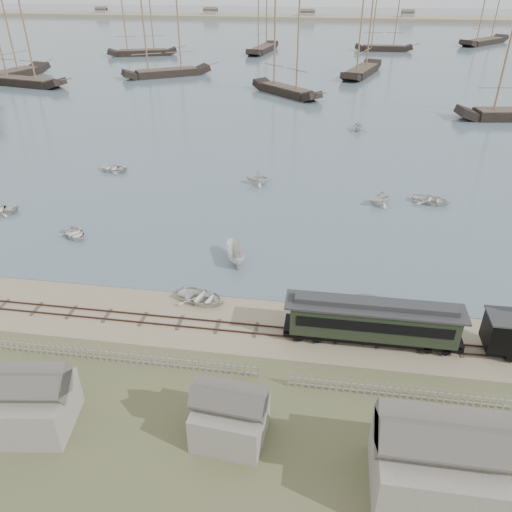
# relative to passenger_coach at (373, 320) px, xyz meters

# --- Properties ---
(ground) EXTENTS (600.00, 600.00, 0.00)m
(ground) POSITION_rel_passenger_coach_xyz_m (-10.55, 2.00, -1.97)
(ground) COLOR tan
(ground) RESTS_ON ground
(harbor_water) EXTENTS (600.00, 336.00, 0.06)m
(harbor_water) POSITION_rel_passenger_coach_xyz_m (-10.55, 172.00, -1.94)
(harbor_water) COLOR slate
(harbor_water) RESTS_ON ground
(rail_track) EXTENTS (120.00, 1.80, 0.16)m
(rail_track) POSITION_rel_passenger_coach_xyz_m (-10.55, 0.00, -1.93)
(rail_track) COLOR #3A261F
(rail_track) RESTS_ON ground
(picket_fence_west) EXTENTS (19.00, 0.10, 1.20)m
(picket_fence_west) POSITION_rel_passenger_coach_xyz_m (-17.05, -5.00, -1.97)
(picket_fence_west) COLOR gray
(picket_fence_west) RESTS_ON ground
(picket_fence_east) EXTENTS (15.00, 0.10, 1.20)m
(picket_fence_east) POSITION_rel_passenger_coach_xyz_m (1.95, -5.50, -1.97)
(picket_fence_east) COLOR gray
(picket_fence_east) RESTS_ON ground
(shed_left) EXTENTS (5.00, 4.00, 4.10)m
(shed_left) POSITION_rel_passenger_coach_xyz_m (-20.55, -11.00, -1.97)
(shed_left) COLOR gray
(shed_left) RESTS_ON ground
(shed_mid) EXTENTS (4.00, 3.50, 3.60)m
(shed_mid) POSITION_rel_passenger_coach_xyz_m (-8.55, -10.00, -1.97)
(shed_mid) COLOR gray
(shed_mid) RESTS_ON ground
(shed_right) EXTENTS (6.00, 5.00, 5.10)m
(shed_right) POSITION_rel_passenger_coach_xyz_m (2.45, -12.00, -1.97)
(shed_right) COLOR gray
(shed_right) RESTS_ON ground
(far_spit) EXTENTS (500.00, 20.00, 1.80)m
(far_spit) POSITION_rel_passenger_coach_xyz_m (-10.55, 252.00, -1.97)
(far_spit) COLOR tan
(far_spit) RESTS_ON ground
(passenger_coach) EXTENTS (12.74, 2.46, 3.09)m
(passenger_coach) POSITION_rel_passenger_coach_xyz_m (0.00, 0.00, 0.00)
(passenger_coach) COLOR black
(passenger_coach) RESTS_ON ground
(beached_dinghy) EXTENTS (4.14, 4.95, 0.88)m
(beached_dinghy) POSITION_rel_passenger_coach_xyz_m (-13.55, 2.99, -1.53)
(beached_dinghy) COLOR silver
(beached_dinghy) RESTS_ON ground
(rowboat_0) EXTENTS (4.17, 4.33, 0.73)m
(rowboat_0) POSITION_rel_passenger_coach_xyz_m (-29.14, 12.09, -1.54)
(rowboat_0) COLOR silver
(rowboat_0) RESTS_ON harbor_water
(rowboat_1) EXTENTS (2.98, 3.42, 1.74)m
(rowboat_1) POSITION_rel_passenger_coach_xyz_m (-12.50, 28.94, -1.04)
(rowboat_1) COLOR silver
(rowboat_1) RESTS_ON harbor_water
(rowboat_2) EXTENTS (4.35, 2.77, 1.57)m
(rowboat_2) POSITION_rel_passenger_coach_xyz_m (-11.99, 9.77, -1.12)
(rowboat_2) COLOR silver
(rowboat_2) RESTS_ON harbor_water
(rowboat_3) EXTENTS (4.11, 4.93, 0.88)m
(rowboat_3) POSITION_rel_passenger_coach_xyz_m (8.18, 26.09, -1.47)
(rowboat_3) COLOR silver
(rowboat_3) RESTS_ON harbor_water
(rowboat_4) EXTENTS (4.03, 4.13, 1.65)m
(rowboat_4) POSITION_rel_passenger_coach_xyz_m (2.25, 24.88, -1.08)
(rowboat_4) COLOR silver
(rowboat_4) RESTS_ON harbor_water
(rowboat_6) EXTENTS (3.30, 4.27, 0.82)m
(rowboat_6) POSITION_rel_passenger_coach_xyz_m (-32.75, 30.59, -1.50)
(rowboat_6) COLOR silver
(rowboat_6) RESTS_ON harbor_water
(rowboat_7) EXTENTS (3.66, 3.28, 1.72)m
(rowboat_7) POSITION_rel_passenger_coach_xyz_m (0.43, 54.70, -1.05)
(rowboat_7) COLOR silver
(rowboat_7) RESTS_ON harbor_water
(schooner_0) EXTENTS (21.98, 9.35, 20.00)m
(schooner_0) POSITION_rel_passenger_coach_xyz_m (-74.64, 79.94, 8.09)
(schooner_0) COLOR black
(schooner_0) RESTS_ON harbor_water
(schooner_1) EXTENTS (21.02, 15.82, 20.00)m
(schooner_1) POSITION_rel_passenger_coach_xyz_m (-45.38, 95.46, 8.09)
(schooner_1) COLOR black
(schooner_1) RESTS_ON harbor_water
(schooner_2) EXTENTS (16.56, 15.84, 20.00)m
(schooner_2) POSITION_rel_passenger_coach_xyz_m (-14.12, 79.42, 8.09)
(schooner_2) COLOR black
(schooner_2) RESTS_ON harbor_water
(schooner_3) EXTENTS (11.78, 23.16, 20.00)m
(schooner_3) POSITION_rel_passenger_coach_xyz_m (2.59, 104.69, 8.09)
(schooner_3) COLOR black
(schooner_3) RESTS_ON harbor_water
(schooner_6) EXTENTS (21.18, 11.18, 20.00)m
(schooner_6) POSITION_rel_passenger_coach_xyz_m (-62.68, 126.11, 8.09)
(schooner_6) COLOR black
(schooner_6) RESTS_ON harbor_water
(schooner_7) EXTENTS (8.51, 22.11, 20.00)m
(schooner_7) POSITION_rel_passenger_coach_xyz_m (-27.28, 138.45, 8.09)
(schooner_7) COLOR black
(schooner_7) RESTS_ON harbor_water
(schooner_8) EXTENTS (18.06, 4.65, 20.00)m
(schooner_8) POSITION_rel_passenger_coach_xyz_m (10.78, 146.48, 8.09)
(schooner_8) COLOR black
(schooner_8) RESTS_ON harbor_water
(schooner_9) EXTENTS (21.16, 22.73, 20.00)m
(schooner_9) POSITION_rel_passenger_coach_xyz_m (46.75, 168.29, 8.09)
(schooner_9) COLOR black
(schooner_9) RESTS_ON harbor_water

